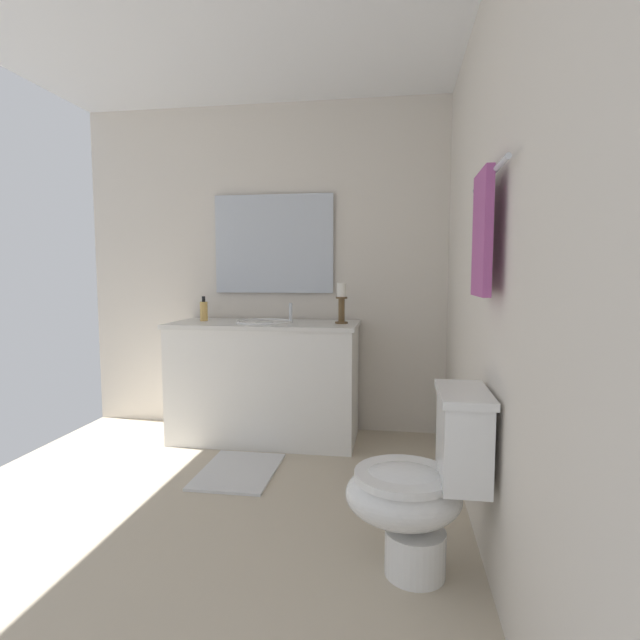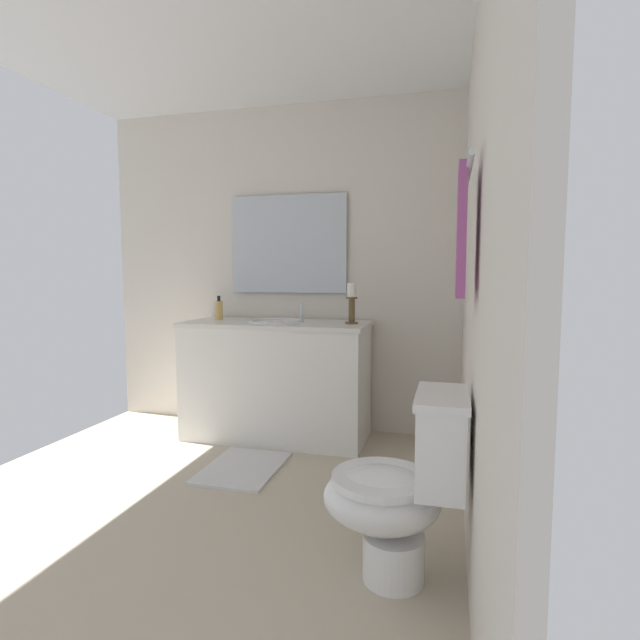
% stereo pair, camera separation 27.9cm
% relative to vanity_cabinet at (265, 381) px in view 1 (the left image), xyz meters
% --- Properties ---
extents(floor, '(3.00, 2.79, 0.02)m').
position_rel_vanity_cabinet_xyz_m(floor, '(1.17, -0.08, -0.43)').
color(floor, beige).
rests_on(floor, ground).
extents(wall_back, '(3.00, 0.04, 2.45)m').
position_rel_vanity_cabinet_xyz_m(wall_back, '(1.17, 1.31, 0.80)').
color(wall_back, silver).
rests_on(wall_back, ground).
extents(wall_left, '(0.04, 2.79, 2.45)m').
position_rel_vanity_cabinet_xyz_m(wall_left, '(-0.33, -0.08, 0.80)').
color(wall_left, silver).
rests_on(wall_left, ground).
extents(vanity_cabinet, '(0.58, 1.33, 0.84)m').
position_rel_vanity_cabinet_xyz_m(vanity_cabinet, '(0.00, 0.00, 0.00)').
color(vanity_cabinet, white).
rests_on(vanity_cabinet, ground).
extents(sink_basin, '(0.40, 0.40, 0.24)m').
position_rel_vanity_cabinet_xyz_m(sink_basin, '(0.00, 0.00, 0.38)').
color(sink_basin, white).
rests_on(sink_basin, vanity_cabinet).
extents(mirror, '(0.02, 0.91, 0.74)m').
position_rel_vanity_cabinet_xyz_m(mirror, '(-0.28, 0.00, 0.99)').
color(mirror, silver).
extents(candle_holder_tall, '(0.09, 0.09, 0.28)m').
position_rel_vanity_cabinet_xyz_m(candle_holder_tall, '(-0.01, 0.55, 0.57)').
color(candle_holder_tall, brown).
rests_on(candle_holder_tall, vanity_cabinet).
extents(soap_bottle, '(0.06, 0.06, 0.18)m').
position_rel_vanity_cabinet_xyz_m(soap_bottle, '(-0.05, -0.47, 0.50)').
color(soap_bottle, '#E5B259').
rests_on(soap_bottle, vanity_cabinet).
extents(toilet, '(0.39, 0.54, 0.75)m').
position_rel_vanity_cabinet_xyz_m(toilet, '(1.49, 1.03, -0.06)').
color(toilet, white).
rests_on(toilet, ground).
extents(towel_bar, '(0.64, 0.02, 0.02)m').
position_rel_vanity_cabinet_xyz_m(towel_bar, '(1.47, 1.25, 1.12)').
color(towel_bar, silver).
extents(towel_near_vanity, '(0.28, 0.03, 0.46)m').
position_rel_vanity_cabinet_xyz_m(towel_near_vanity, '(1.47, 1.23, 0.91)').
color(towel_near_vanity, '#A54C8C').
rests_on(towel_near_vanity, towel_bar).
extents(bath_mat, '(0.60, 0.44, 0.02)m').
position_rel_vanity_cabinet_xyz_m(bath_mat, '(0.62, 0.00, -0.42)').
color(bath_mat, silver).
rests_on(bath_mat, ground).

